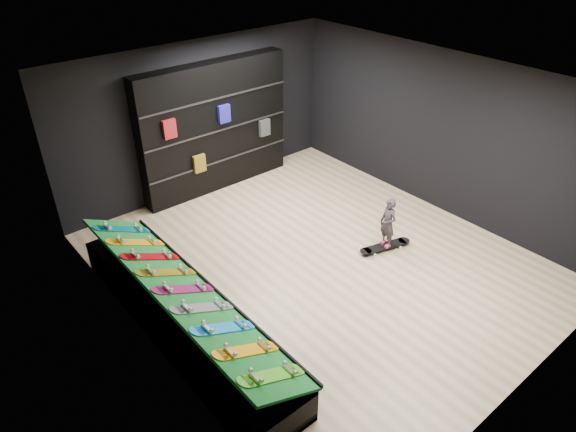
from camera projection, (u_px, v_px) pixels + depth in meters
floor at (318, 261)px, 8.60m from camera, size 6.00×7.00×0.01m
ceiling at (325, 86)px, 7.01m from camera, size 6.00×7.00×0.01m
wall_back at (200, 118)px, 10.08m from camera, size 6.00×0.02×3.00m
wall_front at (543, 300)px, 5.53m from camera, size 6.00×0.02×3.00m
wall_left at (140, 258)px, 6.17m from camera, size 0.02×7.00×3.00m
wall_right at (440, 133)px, 9.44m from camera, size 0.02×7.00×3.00m
display_rack at (184, 318)px, 7.08m from camera, size 0.90×4.50×0.50m
turf_ramp at (183, 291)px, 6.86m from camera, size 0.92×4.50×0.46m
back_shelving at (215, 128)px, 10.19m from camera, size 3.24×0.38×2.59m
floor_skateboard at (385, 247)px, 8.86m from camera, size 1.00×0.48×0.09m
child at (387, 232)px, 8.69m from camera, size 0.18×0.23×0.54m
display_board_0 at (272, 375)px, 5.62m from camera, size 0.93×0.22×0.50m
display_board_1 at (247, 350)px, 5.93m from camera, size 0.93×0.22×0.50m
display_board_2 at (224, 328)px, 6.24m from camera, size 0.93×0.22×0.50m
display_board_3 at (203, 308)px, 6.55m from camera, size 0.93×0.22×0.50m
display_board_4 at (184, 289)px, 6.86m from camera, size 0.93×0.22×0.50m
display_board_5 at (166, 272)px, 7.16m from camera, size 0.93×0.22×0.50m
display_board_6 at (151, 257)px, 7.47m from camera, size 0.93×0.22×0.50m
display_board_7 at (136, 242)px, 7.78m from camera, size 0.93×0.22×0.50m
display_board_8 at (123, 229)px, 8.09m from camera, size 0.93×0.22×0.50m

